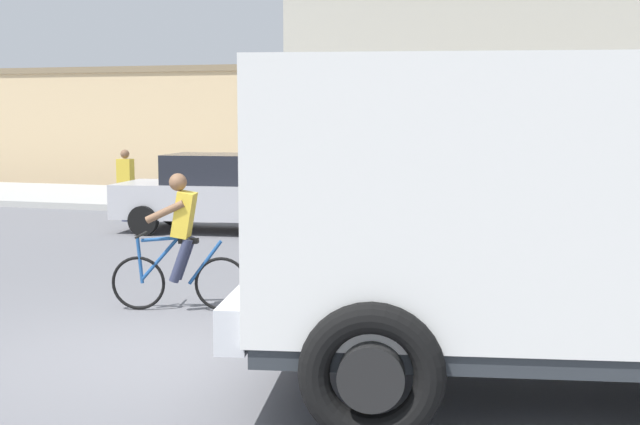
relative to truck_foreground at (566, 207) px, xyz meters
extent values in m
plane|color=slate|center=(-4.05, 0.31, -1.67)|extent=(120.00, 120.00, 0.00)
cube|color=#ADADA8|center=(-4.05, 13.76, -1.59)|extent=(80.00, 5.00, 0.16)
cube|color=white|center=(0.03, 0.01, 0.13)|extent=(5.59, 3.46, 2.20)
cube|color=#2D3338|center=(0.03, 0.01, -1.05)|extent=(5.47, 3.39, 0.16)
cube|color=silver|center=(-2.62, -0.52, -0.87)|extent=(0.70, 2.38, 0.36)
cube|color=black|center=(-2.47, -0.49, 0.63)|extent=(0.53, 2.11, 0.70)
torus|color=black|center=(-1.30, -1.56, -1.12)|extent=(1.13, 0.45, 1.10)
cylinder|color=black|center=(-1.30, -1.56, -1.12)|extent=(0.54, 0.39, 0.50)
torus|color=black|center=(-1.80, 0.95, -1.12)|extent=(1.13, 0.45, 1.10)
cylinder|color=black|center=(-1.80, 0.95, -1.12)|extent=(0.54, 0.39, 0.50)
torus|color=black|center=(-5.16, 1.89, -1.33)|extent=(0.67, 0.20, 0.68)
torus|color=black|center=(-4.14, 2.15, -1.33)|extent=(0.67, 0.20, 0.68)
cylinder|color=#1E4C8C|center=(-4.83, 1.98, -0.76)|extent=(0.59, 0.19, 0.09)
cylinder|color=#1E4C8C|center=(-4.88, 1.96, -1.01)|extent=(0.50, 0.17, 0.57)
cylinder|color=#1E4C8C|center=(-4.34, 2.10, -1.06)|extent=(0.44, 0.15, 0.57)
cylinder|color=#1E4C8C|center=(-5.14, 1.90, -1.03)|extent=(0.10, 0.07, 0.59)
cylinder|color=black|center=(-5.11, 1.91, -0.72)|extent=(0.15, 0.49, 0.03)
cube|color=black|center=(-4.54, 2.05, -0.79)|extent=(0.26, 0.17, 0.06)
cube|color=gold|center=(-4.59, 2.04, -0.46)|extent=(0.36, 0.38, 0.59)
sphere|color=brown|center=(-4.65, 2.02, -0.06)|extent=(0.22, 0.22, 0.22)
cylinder|color=#2D334C|center=(-4.59, 1.93, -1.02)|extent=(0.32, 0.19, 0.57)
cylinder|color=brown|center=(-4.74, 1.83, -0.41)|extent=(0.50, 0.21, 0.29)
cylinder|color=#2D334C|center=(-4.64, 2.13, -1.02)|extent=(0.32, 0.19, 0.57)
cylinder|color=brown|center=(-4.82, 2.14, -0.41)|extent=(0.50, 0.21, 0.29)
cylinder|color=red|center=(-3.13, 2.67, -1.47)|extent=(0.12, 0.12, 0.40)
cylinder|color=white|center=(-3.13, 2.67, -1.07)|extent=(0.12, 0.12, 0.40)
cylinder|color=red|center=(-3.13, 2.67, -0.67)|extent=(0.12, 0.12, 0.40)
cylinder|color=white|center=(-3.13, 2.67, -0.27)|extent=(0.12, 0.12, 0.40)
cylinder|color=red|center=(-3.13, 2.67, 0.13)|extent=(0.12, 0.12, 0.40)
cylinder|color=white|center=(-3.13, 2.67, 0.53)|extent=(0.12, 0.12, 0.40)
cylinder|color=red|center=(-3.13, 2.67, 0.93)|extent=(0.12, 0.12, 0.40)
cylinder|color=white|center=(-3.13, 2.67, 1.33)|extent=(0.12, 0.12, 0.40)
cube|color=black|center=(-3.13, 2.85, 1.08)|extent=(0.24, 0.20, 0.60)
sphere|color=green|center=(-3.13, 2.97, 1.08)|extent=(0.14, 0.14, 0.14)
cube|color=gold|center=(-1.86, 9.56, -1.02)|extent=(4.21, 2.30, 0.70)
cube|color=black|center=(-2.00, 9.58, -0.37)|extent=(2.40, 1.77, 0.60)
cylinder|color=black|center=(-0.50, 10.21, -1.37)|extent=(0.62, 0.27, 0.60)
cylinder|color=black|center=(-0.76, 8.53, -1.37)|extent=(0.62, 0.27, 0.60)
cylinder|color=black|center=(-2.95, 10.59, -1.37)|extent=(0.62, 0.27, 0.60)
cylinder|color=black|center=(-3.21, 8.91, -1.37)|extent=(0.62, 0.27, 0.60)
cube|color=#B7B7BC|center=(-7.18, 8.71, -1.02)|extent=(4.17, 2.15, 0.70)
cube|color=black|center=(-7.03, 8.72, -0.37)|extent=(2.35, 1.69, 0.60)
cylinder|color=black|center=(-8.31, 7.72, -1.37)|extent=(0.62, 0.25, 0.60)
cylinder|color=black|center=(-8.50, 9.41, -1.37)|extent=(0.62, 0.25, 0.60)
cylinder|color=black|center=(-5.85, 8.00, -1.37)|extent=(0.62, 0.25, 0.60)
cylinder|color=black|center=(-6.04, 9.69, -1.37)|extent=(0.62, 0.25, 0.60)
cylinder|color=#2D334C|center=(-9.79, 9.63, -1.24)|extent=(0.22, 0.22, 0.85)
cube|color=gold|center=(-9.79, 9.63, -0.54)|extent=(0.34, 0.22, 0.56)
sphere|color=brown|center=(-9.79, 9.63, -0.15)|extent=(0.20, 0.20, 0.20)
cube|color=#D1B284|center=(-15.64, 20.99, 0.20)|extent=(10.98, 6.39, 3.74)
cube|color=#7D6B4F|center=(-15.64, 20.99, 2.17)|extent=(11.20, 6.52, 0.20)
cube|color=#B2AD9E|center=(-3.10, 20.34, 1.36)|extent=(10.86, 7.31, 6.05)
camera|label=1|loc=(0.17, -7.56, 0.81)|focal=48.46mm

